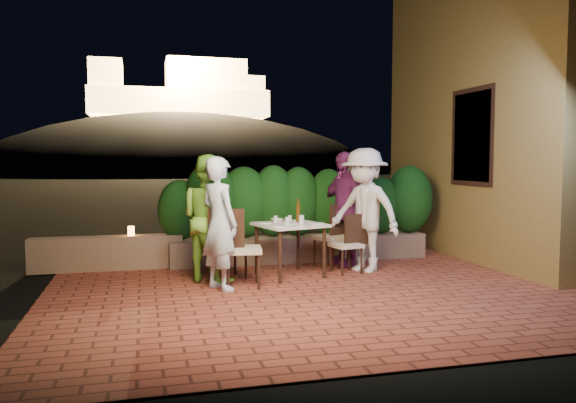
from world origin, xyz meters
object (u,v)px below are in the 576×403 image
object	(u,v)px
beer_bottle	(298,210)
parapet_lamp	(131,231)
chair_left_front	(243,248)
chair_left_back	(229,245)
diner_blue	(219,223)
dining_table	(290,250)
chair_right_front	(346,244)
diner_white	(365,210)
diner_purple	(344,209)
diner_green	(209,218)
chair_right_back	(331,236)
bowl	(277,220)

from	to	relation	value
beer_bottle	parapet_lamp	size ratio (longest dim) A/B	2.40
chair_left_front	chair_left_back	world-z (taller)	chair_left_front
chair_left_back	diner_blue	size ratio (longest dim) A/B	0.55
chair_left_front	parapet_lamp	xyz separation A→B (m)	(-1.42, 1.62, 0.06)
chair_left_front	diner_blue	distance (m)	0.46
beer_bottle	chair_left_back	xyz separation A→B (m)	(-1.02, -0.07, -0.45)
dining_table	diner_blue	bearing A→B (deg)	-152.39
chair_right_front	parapet_lamp	size ratio (longest dim) A/B	6.09
dining_table	diner_white	bearing A→B (deg)	2.56
chair_left_front	parapet_lamp	bearing A→B (deg)	139.31
dining_table	chair_left_back	xyz separation A→B (m)	(-0.86, 0.06, 0.09)
dining_table	chair_left_front	distance (m)	0.91
chair_right_front	diner_blue	xyz separation A→B (m)	(-1.91, -0.57, 0.42)
dining_table	diner_purple	xyz separation A→B (m)	(1.03, 0.58, 0.51)
diner_green	diner_blue	bearing A→B (deg)	150.53
chair_left_back	diner_white	world-z (taller)	diner_white
dining_table	chair_left_back	distance (m)	0.86
diner_green	parapet_lamp	distance (m)	1.59
chair_left_back	parapet_lamp	distance (m)	1.70
dining_table	chair_left_back	world-z (taller)	chair_left_back
diner_white	parapet_lamp	distance (m)	3.51
parapet_lamp	chair_right_back	bearing A→B (deg)	-12.26
chair_left_front	diner_purple	bearing A→B (deg)	38.84
dining_table	beer_bottle	distance (m)	0.58
dining_table	diner_blue	world-z (taller)	diner_blue
dining_table	diner_blue	xyz separation A→B (m)	(-1.06, -0.56, 0.47)
bowl	diner_blue	bearing A→B (deg)	-139.09
chair_right_front	bowl	bearing A→B (deg)	-26.32
diner_white	chair_right_front	bearing A→B (deg)	-116.11
diner_blue	diner_green	xyz separation A→B (m)	(-0.08, 0.51, 0.01)
dining_table	diner_purple	size ratio (longest dim) A/B	0.48
bowl	parapet_lamp	size ratio (longest dim) A/B	1.25
chair_right_front	diner_purple	size ratio (longest dim) A/B	0.48
dining_table	chair_right_back	world-z (taller)	chair_right_back
beer_bottle	diner_purple	size ratio (longest dim) A/B	0.19
chair_right_front	chair_right_back	world-z (taller)	chair_right_back
chair_left_front	diner_blue	size ratio (longest dim) A/B	0.60
chair_right_back	parapet_lamp	distance (m)	3.03
diner_white	bowl	bearing A→B (deg)	-132.62
bowl	parapet_lamp	world-z (taller)	bowl
chair_left_front	diner_blue	bearing A→B (deg)	-159.07
parapet_lamp	bowl	bearing A→B (deg)	-23.07
beer_bottle	diner_green	world-z (taller)	diner_green
beer_bottle	diner_green	bearing A→B (deg)	-171.95
chair_right_back	diner_green	bearing A→B (deg)	-11.91
diner_blue	diner_purple	xyz separation A→B (m)	(2.09, 1.14, 0.04)
bowl	diner_white	distance (m)	1.29
chair_right_front	diner_blue	bearing A→B (deg)	4.41
chair_right_front	chair_left_back	bearing A→B (deg)	-13.87
chair_right_back	diner_white	distance (m)	0.71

